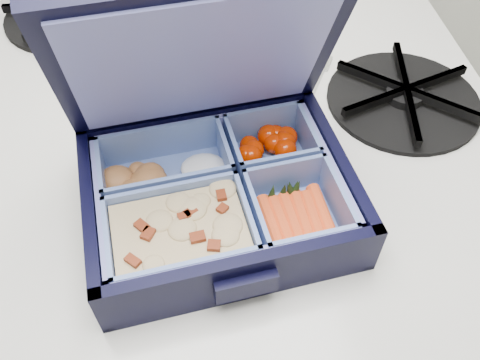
{
  "coord_description": "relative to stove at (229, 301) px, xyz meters",
  "views": [
    {
      "loc": [
        0.27,
        1.2,
        1.39
      ],
      "look_at": [
        0.3,
        1.51,
        1.02
      ],
      "focal_mm": 38.0,
      "sensor_mm": 36.0,
      "label": 1
    }
  ],
  "objects": [
    {
      "name": "stove",
      "position": [
        0.0,
        0.0,
        0.0
      ],
      "size": [
        0.66,
        0.66,
        0.98
      ],
      "primitive_type": null,
      "color": "silver",
      "rests_on": "floor"
    },
    {
      "name": "bento_box",
      "position": [
        -0.02,
        -0.15,
        0.52
      ],
      "size": [
        0.27,
        0.22,
        0.06
      ],
      "primitive_type": null,
      "rotation": [
        0.0,
        0.0,
        0.14
      ],
      "color": "black",
      "rests_on": "stove"
    },
    {
      "name": "burner_grate",
      "position": [
        0.22,
        -0.01,
        0.51
      ],
      "size": [
        0.23,
        0.23,
        0.03
      ],
      "primitive_type": "cylinder",
      "rotation": [
        0.0,
        0.0,
        0.34
      ],
      "color": "black",
      "rests_on": "stove"
    },
    {
      "name": "burner_grate_rear",
      "position": [
        -0.2,
        0.22,
        0.5
      ],
      "size": [
        0.19,
        0.19,
        0.02
      ],
      "primitive_type": "cylinder",
      "rotation": [
        0.0,
        0.0,
        -0.04
      ],
      "color": "black",
      "rests_on": "stove"
    },
    {
      "name": "fork",
      "position": [
        0.1,
        -0.0,
        0.49
      ],
      "size": [
        0.1,
        0.16,
        0.01
      ],
      "primitive_type": null,
      "rotation": [
        0.0,
        0.0,
        -0.48
      ],
      "color": "silver",
      "rests_on": "stove"
    }
  ]
}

